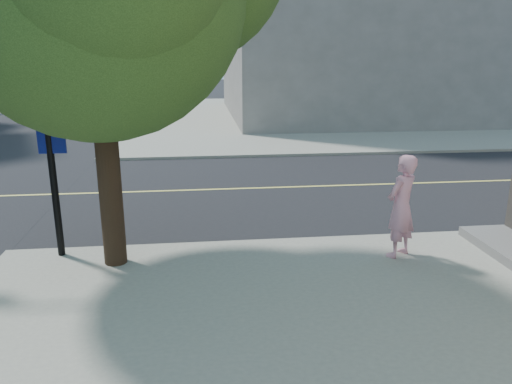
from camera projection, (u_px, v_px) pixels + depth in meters
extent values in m
plane|color=black|center=(59.00, 253.00, 9.98)|extent=(140.00, 140.00, 0.00)
cube|color=black|center=(100.00, 193.00, 14.28)|extent=(140.00, 9.00, 0.01)
cube|color=gray|center=(363.00, 115.00, 32.04)|extent=(29.00, 25.00, 0.12)
cube|color=slate|center=(374.00, 0.00, 30.67)|extent=(18.00, 16.00, 14.00)
imported|color=pink|center=(401.00, 206.00, 9.33)|extent=(0.86, 0.80, 1.98)
cylinder|color=black|center=(107.00, 154.00, 8.72)|extent=(0.41, 0.41, 4.14)
cylinder|color=black|center=(49.00, 137.00, 9.00)|extent=(0.13, 0.13, 4.61)
cube|color=white|center=(48.00, 107.00, 8.84)|extent=(0.60, 0.04, 0.22)
cube|color=navy|center=(51.00, 137.00, 8.99)|extent=(0.49, 0.04, 0.60)
imported|color=black|center=(39.00, 56.00, 8.61)|extent=(0.18, 0.22, 1.10)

